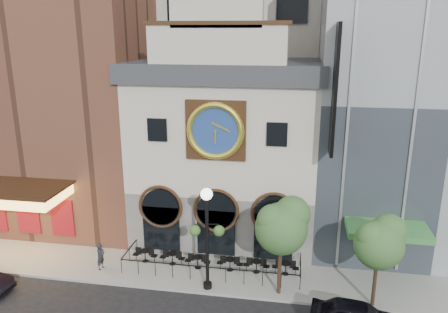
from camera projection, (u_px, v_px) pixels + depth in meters
ground at (204, 295)px, 24.38m from camera, size 120.00×120.00×0.00m
sidewalk at (212, 270)px, 26.72m from camera, size 44.00×5.00×0.15m
clock_building at (226, 145)px, 29.94m from camera, size 12.60×8.78×18.65m
theater_building at (59, 53)px, 32.43m from camera, size 14.00×15.60×25.00m
retail_building at (425, 94)px, 28.94m from camera, size 14.00×14.40×20.00m
cafe_railing at (212, 263)px, 26.58m from camera, size 10.60×2.60×0.90m
bistro_0 at (145, 255)px, 27.50m from camera, size 1.58×0.68×0.90m
bistro_1 at (172, 257)px, 27.17m from camera, size 1.58×0.68×0.90m
bistro_2 at (198, 261)px, 26.75m from camera, size 1.58×0.68×0.90m
bistro_3 at (230, 263)px, 26.49m from camera, size 1.58×0.68×0.90m
bistro_4 at (256, 265)px, 26.27m from camera, size 1.58×0.68×0.90m
bistro_5 at (285, 267)px, 26.04m from camera, size 1.58×0.68×0.90m
pedestrian at (100, 257)px, 26.56m from camera, size 0.51×0.67×1.66m
lamppost at (207, 228)px, 23.76m from camera, size 1.91×0.81×6.01m
tree_left at (282, 224)px, 23.21m from camera, size 2.92×2.82×5.63m
tree_right at (380, 241)px, 22.23m from camera, size 2.65×2.56×5.11m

